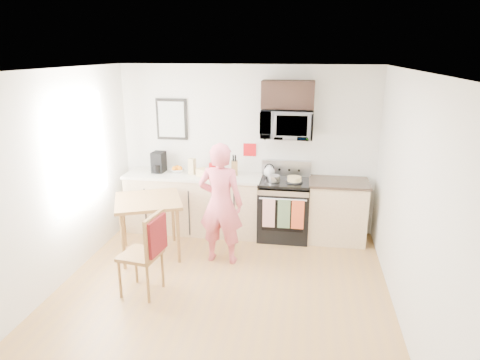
% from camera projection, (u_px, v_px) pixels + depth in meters
% --- Properties ---
extents(floor, '(4.60, 4.60, 0.00)m').
position_uv_depth(floor, '(217.00, 303.00, 4.93)').
color(floor, '#AB7E42').
rests_on(floor, ground).
extents(back_wall, '(4.00, 0.04, 2.60)m').
position_uv_depth(back_wall, '(247.00, 149.00, 6.73)').
color(back_wall, white).
rests_on(back_wall, floor).
extents(front_wall, '(4.00, 0.04, 2.60)m').
position_uv_depth(front_wall, '(127.00, 330.00, 2.38)').
color(front_wall, white).
rests_on(front_wall, floor).
extents(left_wall, '(0.04, 4.60, 2.60)m').
position_uv_depth(left_wall, '(44.00, 187.00, 4.86)').
color(left_wall, white).
rests_on(left_wall, floor).
extents(right_wall, '(0.04, 4.60, 2.60)m').
position_uv_depth(right_wall, '(412.00, 207.00, 4.25)').
color(right_wall, white).
rests_on(right_wall, floor).
extents(ceiling, '(4.00, 4.60, 0.04)m').
position_uv_depth(ceiling, '(213.00, 71.00, 4.18)').
color(ceiling, white).
rests_on(ceiling, back_wall).
extents(window, '(0.06, 1.40, 1.50)m').
position_uv_depth(window, '(80.00, 150.00, 5.54)').
color(window, silver).
rests_on(window, left_wall).
extents(cabinet_left, '(2.10, 0.60, 0.90)m').
position_uv_depth(cabinet_left, '(194.00, 204.00, 6.81)').
color(cabinet_left, tan).
rests_on(cabinet_left, floor).
extents(countertop_left, '(2.14, 0.64, 0.04)m').
position_uv_depth(countertop_left, '(193.00, 176.00, 6.68)').
color(countertop_left, '#EDE6CC').
rests_on(countertop_left, cabinet_left).
extents(cabinet_right, '(0.84, 0.60, 0.90)m').
position_uv_depth(cabinet_right, '(337.00, 212.00, 6.47)').
color(cabinet_right, tan).
rests_on(cabinet_right, floor).
extents(countertop_right, '(0.88, 0.64, 0.04)m').
position_uv_depth(countertop_right, '(339.00, 182.00, 6.33)').
color(countertop_right, black).
rests_on(countertop_right, cabinet_right).
extents(range, '(0.76, 0.70, 1.16)m').
position_uv_depth(range, '(284.00, 210.00, 6.57)').
color(range, black).
rests_on(range, floor).
extents(microwave, '(0.76, 0.51, 0.42)m').
position_uv_depth(microwave, '(287.00, 124.00, 6.29)').
color(microwave, '#A9AAAE').
rests_on(microwave, back_wall).
extents(upper_cabinet, '(0.76, 0.35, 0.40)m').
position_uv_depth(upper_cabinet, '(288.00, 94.00, 6.21)').
color(upper_cabinet, black).
rests_on(upper_cabinet, back_wall).
extents(wall_art, '(0.50, 0.04, 0.65)m').
position_uv_depth(wall_art, '(172.00, 119.00, 6.76)').
color(wall_art, black).
rests_on(wall_art, back_wall).
extents(wall_trivet, '(0.20, 0.02, 0.20)m').
position_uv_depth(wall_trivet, '(250.00, 150.00, 6.70)').
color(wall_trivet, '#B70F15').
rests_on(wall_trivet, back_wall).
extents(person, '(0.63, 0.44, 1.67)m').
position_uv_depth(person, '(221.00, 204.00, 5.70)').
color(person, '#DC3C59').
rests_on(person, floor).
extents(dining_table, '(1.00, 1.00, 0.82)m').
position_uv_depth(dining_table, '(148.00, 206.00, 5.93)').
color(dining_table, brown).
rests_on(dining_table, floor).
extents(chair, '(0.53, 0.48, 1.02)m').
position_uv_depth(chair, '(151.00, 244.00, 4.93)').
color(chair, brown).
rests_on(chair, floor).
extents(knife_block, '(0.12, 0.15, 0.22)m').
position_uv_depth(knife_block, '(234.00, 168.00, 6.62)').
color(knife_block, brown).
rests_on(knife_block, countertop_left).
extents(utensil_crock, '(0.12, 0.12, 0.35)m').
position_uv_depth(utensil_crock, '(212.00, 163.00, 6.77)').
color(utensil_crock, '#B70F15').
rests_on(utensil_crock, countertop_left).
extents(fruit_bowl, '(0.29, 0.29, 0.10)m').
position_uv_depth(fruit_bowl, '(177.00, 170.00, 6.78)').
color(fruit_bowl, white).
rests_on(fruit_bowl, countertop_left).
extents(milk_carton, '(0.12, 0.12, 0.25)m').
position_uv_depth(milk_carton, '(192.00, 166.00, 6.64)').
color(milk_carton, '#D0B77C').
rests_on(milk_carton, countertop_left).
extents(coffee_maker, '(0.20, 0.28, 0.32)m').
position_uv_depth(coffee_maker, '(159.00, 163.00, 6.75)').
color(coffee_maker, black).
rests_on(coffee_maker, countertop_left).
extents(bread_bag, '(0.36, 0.32, 0.12)m').
position_uv_depth(bread_bag, '(207.00, 174.00, 6.49)').
color(bread_bag, tan).
rests_on(bread_bag, countertop_left).
extents(cake, '(0.25, 0.25, 0.08)m').
position_uv_depth(cake, '(294.00, 179.00, 6.32)').
color(cake, black).
rests_on(cake, range).
extents(kettle, '(0.17, 0.17, 0.22)m').
position_uv_depth(kettle, '(269.00, 171.00, 6.55)').
color(kettle, white).
rests_on(kettle, range).
extents(pot, '(0.18, 0.31, 0.09)m').
position_uv_depth(pot, '(274.00, 178.00, 6.35)').
color(pot, '#A9AAAE').
rests_on(pot, range).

